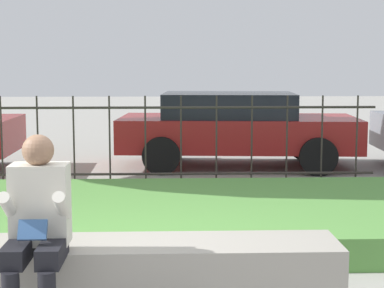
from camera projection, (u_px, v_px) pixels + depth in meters
stone_bench at (142, 278)px, 4.59m from camera, size 2.83×0.58×0.48m
person_seated_reader at (37, 224)px, 4.18m from camera, size 0.42×0.73×1.28m
grass_berm at (139, 217)px, 6.73m from camera, size 8.21×2.92×0.29m
iron_fence at (145, 143)px, 8.60m from camera, size 6.21×0.03×1.32m
car_parked_center at (236, 127)px, 10.87m from camera, size 4.09×2.13×1.26m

